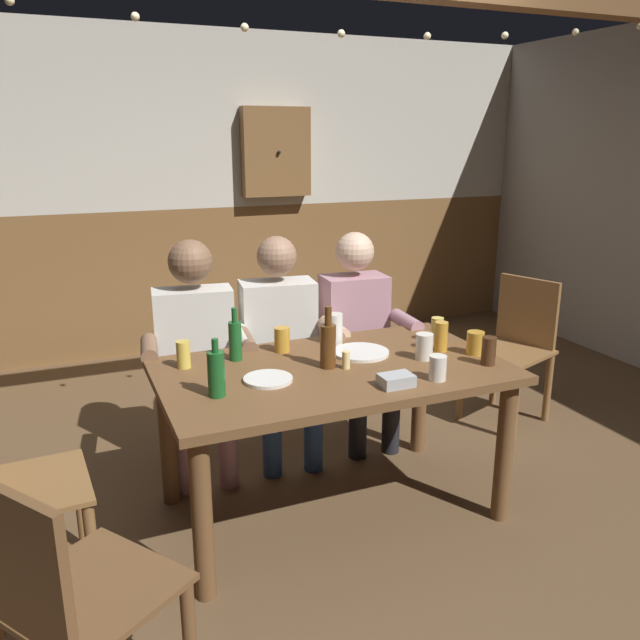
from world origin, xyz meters
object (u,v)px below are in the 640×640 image
at_px(pint_glass_2, 424,347).
at_px(pint_glass_6, 475,343).
at_px(pint_glass_5, 282,340).
at_px(bottle_1, 216,373).
at_px(chair_empty_far_end, 515,345).
at_px(wall_dart_cabinet, 276,152).
at_px(pint_glass_0, 438,368).
at_px(pint_glass_1, 437,330).
at_px(pint_glass_4, 335,329).
at_px(dining_table, 332,389).
at_px(pint_glass_3, 489,351).
at_px(pint_glass_7, 183,355).
at_px(bottle_0, 235,340).
at_px(table_candle, 346,360).
at_px(chair_empty_near_left, 2,487).
at_px(plate_1, 268,379).
at_px(person_0, 196,346).
at_px(person_1, 281,337).
at_px(plate_0, 361,352).
at_px(pint_glass_8, 441,337).
at_px(chair_empty_near_right, 66,601).
at_px(bottle_2, 328,344).
at_px(person_2, 358,327).
at_px(condiment_caddy, 396,380).

distance_m(pint_glass_2, pint_glass_6, 0.26).
bearing_deg(pint_glass_5, bottle_1, -135.24).
bearing_deg(chair_empty_far_end, wall_dart_cabinet, 1.74).
distance_m(pint_glass_0, pint_glass_6, 0.41).
distance_m(pint_glass_1, pint_glass_4, 0.52).
height_order(dining_table, pint_glass_3, pint_glass_3).
distance_m(chair_empty_far_end, pint_glass_7, 2.12).
bearing_deg(pint_glass_0, bottle_0, 141.37).
relative_size(table_candle, pint_glass_1, 0.65).
xyz_separation_m(chair_empty_near_left, plate_1, (1.05, 0.03, 0.25)).
height_order(table_candle, bottle_1, bottle_1).
bearing_deg(wall_dart_cabinet, pint_glass_3, -89.63).
xyz_separation_m(person_0, pint_glass_5, (0.34, -0.39, 0.11)).
height_order(person_0, table_candle, person_0).
height_order(person_1, pint_glass_3, person_1).
distance_m(plate_0, pint_glass_3, 0.59).
bearing_deg(pint_glass_1, pint_glass_8, -115.58).
distance_m(dining_table, chair_empty_near_right, 1.44).
bearing_deg(pint_glass_1, table_candle, -163.20).
height_order(pint_glass_4, pint_glass_5, pint_glass_4).
height_order(table_candle, pint_glass_4, pint_glass_4).
height_order(dining_table, pint_glass_4, pint_glass_4).
bearing_deg(bottle_2, pint_glass_3, -19.94).
xyz_separation_m(chair_empty_near_right, pint_glass_8, (1.74, 0.82, 0.32)).
bearing_deg(dining_table, person_0, 124.97).
distance_m(person_1, pint_glass_7, 0.75).
bearing_deg(chair_empty_near_left, bottle_0, 105.54).
bearing_deg(dining_table, plate_0, 29.57).
xyz_separation_m(person_2, pint_glass_5, (-0.60, -0.39, 0.12)).
bearing_deg(chair_empty_near_left, pint_glass_8, 89.09).
height_order(bottle_2, pint_glass_2, bottle_2).
bearing_deg(pint_glass_7, pint_glass_0, -30.38).
bearing_deg(person_1, pint_glass_3, 133.86).
xyz_separation_m(bottle_0, bottle_2, (0.35, -0.25, 0.01)).
relative_size(chair_empty_near_right, pint_glass_3, 6.80).
bearing_deg(pint_glass_3, table_candle, 161.80).
distance_m(chair_empty_far_end, plate_1, 1.90).
bearing_deg(pint_glass_2, condiment_caddy, -139.24).
xyz_separation_m(pint_glass_8, wall_dart_cabinet, (0.07, 2.59, 0.80)).
bearing_deg(bottle_0, chair_empty_far_end, 8.54).
distance_m(pint_glass_6, pint_glass_7, 1.35).
bearing_deg(chair_empty_near_left, pint_glass_6, 86.04).
distance_m(chair_empty_far_end, plate_0, 1.36).
bearing_deg(chair_empty_near_left, pint_glass_3, 81.98).
relative_size(person_2, pint_glass_5, 10.14).
relative_size(chair_empty_near_left, wall_dart_cabinet, 1.26).
xyz_separation_m(bottle_1, pint_glass_8, (1.13, 0.13, -0.03)).
relative_size(table_candle, pint_glass_4, 0.52).
distance_m(person_2, pint_glass_5, 0.72).
bearing_deg(table_candle, pint_glass_2, -3.73).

